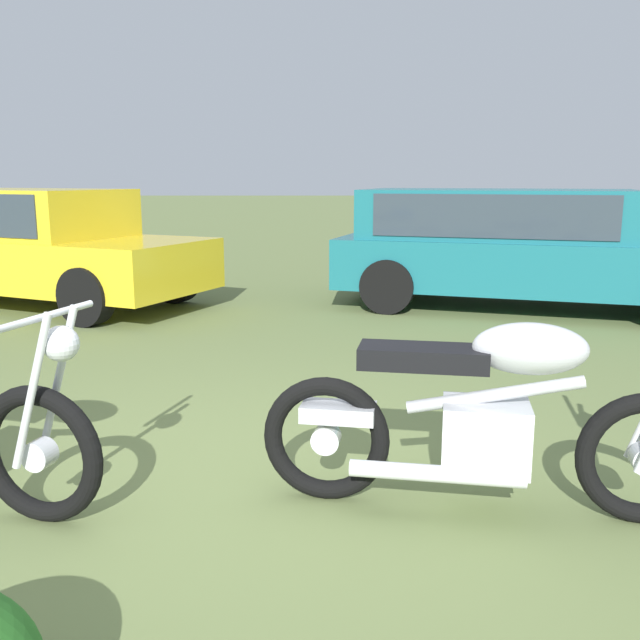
% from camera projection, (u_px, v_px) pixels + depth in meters
% --- Properties ---
extents(ground_plane, '(120.00, 120.00, 0.00)m').
position_uv_depth(ground_plane, '(221.00, 481.00, 3.72)').
color(ground_plane, olive).
extents(motorcycle_silver, '(2.09, 0.70, 1.02)m').
position_uv_depth(motorcycle_silver, '(485.00, 416.00, 3.30)').
color(motorcycle_silver, black).
rests_on(motorcycle_silver, ground).
extents(car_yellow, '(4.81, 3.44, 1.43)m').
position_uv_depth(car_yellow, '(26.00, 241.00, 8.80)').
color(car_yellow, gold).
rests_on(car_yellow, ground).
extents(car_teal, '(4.84, 3.12, 1.43)m').
position_uv_depth(car_teal, '(510.00, 239.00, 8.57)').
color(car_teal, '#19606B').
rests_on(car_teal, ground).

